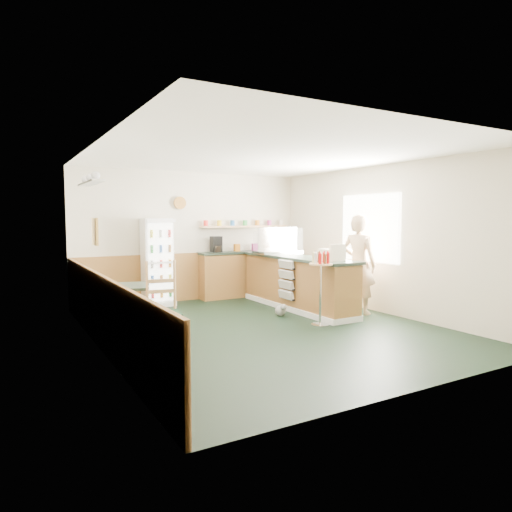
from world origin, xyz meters
TOP-DOWN VIEW (x-y plane):
  - ground at (0.00, 0.00)m, footprint 6.00×6.00m
  - room_envelope at (-0.23, 0.73)m, footprint 5.04×6.02m
  - service_counter at (1.35, 1.07)m, footprint 0.68×3.01m
  - back_counter at (1.19, 2.80)m, footprint 2.24×0.42m
  - drinks_fridge at (-0.86, 2.74)m, footprint 0.57×0.51m
  - display_case at (1.35, 1.76)m, footprint 0.93×0.48m
  - cash_register at (1.35, 0.05)m, footprint 0.37×0.38m
  - shopkeeper at (2.05, 0.13)m, footprint 0.62×0.72m
  - condiment_stand at (0.87, -0.27)m, footprint 0.38×0.38m
  - newspaper_rack at (0.99, 0.91)m, footprint 0.09×0.46m
  - cafe_table at (-2.05, 0.57)m, footprint 0.87×0.87m
  - cafe_chair at (-1.75, -0.18)m, footprint 0.50×0.50m
  - dog_doorstop at (0.71, 0.65)m, footprint 0.19×0.24m

SIDE VIEW (x-z plane):
  - ground at x=0.00m, z-range 0.00..0.00m
  - dog_doorstop at x=0.71m, z-range -0.01..0.22m
  - service_counter at x=1.35m, z-range -0.04..0.97m
  - cafe_table at x=-2.05m, z-range 0.16..0.92m
  - back_counter at x=1.19m, z-range -0.30..1.39m
  - newspaper_rack at x=0.99m, z-range 0.23..0.96m
  - cafe_chair at x=-1.75m, z-range 0.03..1.19m
  - condiment_stand at x=0.87m, z-range 0.21..1.39m
  - drinks_fridge at x=-0.86m, z-range 0.00..1.73m
  - shopkeeper at x=2.05m, z-range 0.00..1.81m
  - cash_register at x=1.35m, z-range 1.01..1.21m
  - display_case at x=1.35m, z-range 1.01..1.53m
  - room_envelope at x=-0.23m, z-range 0.16..2.88m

